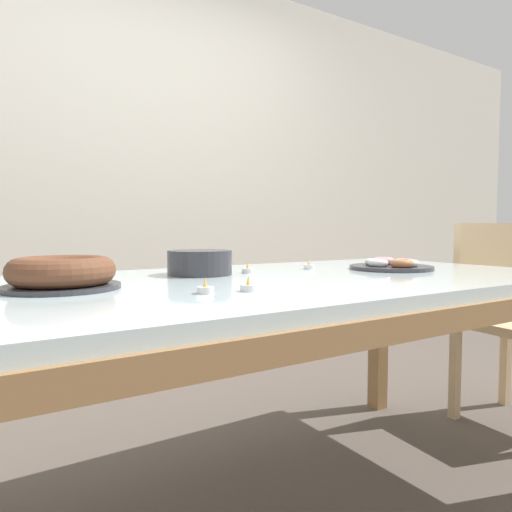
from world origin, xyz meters
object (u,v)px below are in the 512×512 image
at_px(cake_chocolate_round, 62,273).
at_px(tealight_near_front, 248,270).
at_px(tealight_right_edge, 248,287).
at_px(plate_stack, 200,263).
at_px(pastry_platter, 391,265).
at_px(tealight_near_cakes, 309,266).
at_px(tealight_left_edge, 205,289).
at_px(chair, 505,311).

distance_m(cake_chocolate_round, tealight_near_front, 0.62).
bearing_deg(tealight_near_front, tealight_right_edge, -121.02).
xyz_separation_m(plate_stack, tealight_right_edge, (-0.07, -0.43, -0.03)).
xyz_separation_m(pastry_platter, tealight_right_edge, (-0.76, -0.23, -0.00)).
relative_size(tealight_near_cakes, tealight_left_edge, 1.00).
xyz_separation_m(plate_stack, tealight_near_front, (0.16, -0.03, -0.03)).
distance_m(chair, tealight_near_cakes, 1.10).
relative_size(chair, cake_chocolate_round, 3.35).
bearing_deg(plate_stack, tealight_right_edge, -99.79).
xyz_separation_m(tealight_right_edge, tealight_left_edge, (-0.10, 0.02, 0.00)).
xyz_separation_m(cake_chocolate_round, tealight_near_cakes, (0.88, 0.12, -0.03)).
height_order(pastry_platter, tealight_right_edge, pastry_platter).
distance_m(tealight_right_edge, tealight_left_edge, 0.11).
distance_m(cake_chocolate_round, tealight_left_edge, 0.37).
relative_size(cake_chocolate_round, pastry_platter, 0.93).
xyz_separation_m(pastry_platter, tealight_near_front, (-0.52, 0.17, -0.00)).
relative_size(tealight_right_edge, tealight_left_edge, 1.00).
bearing_deg(tealight_right_edge, chair, 9.00).
xyz_separation_m(tealight_near_cakes, tealight_near_front, (-0.27, -0.01, 0.00)).
height_order(pastry_platter, plate_stack, plate_stack).
distance_m(tealight_near_front, tealight_left_edge, 0.50).
relative_size(chair, tealight_near_front, 23.50).
height_order(cake_chocolate_round, tealight_right_edge, cake_chocolate_round).
height_order(tealight_right_edge, tealight_near_front, same).
height_order(chair, plate_stack, chair).
bearing_deg(tealight_near_front, plate_stack, 168.24).
relative_size(pastry_platter, plate_stack, 1.44).
bearing_deg(plate_stack, chair, -6.71).
distance_m(pastry_platter, tealight_left_edge, 0.88).
height_order(cake_chocolate_round, pastry_platter, cake_chocolate_round).
bearing_deg(cake_chocolate_round, plate_stack, 18.26).
bearing_deg(pastry_platter, tealight_near_cakes, 145.42).
xyz_separation_m(pastry_platter, tealight_left_edge, (-0.86, -0.21, -0.00)).
bearing_deg(tealight_near_front, tealight_left_edge, -132.47).
bearing_deg(tealight_left_edge, cake_chocolate_round, 135.96).
distance_m(chair, cake_chocolate_round, 1.96).
xyz_separation_m(chair, tealight_right_edge, (-1.57, -0.25, 0.25)).
relative_size(chair, tealight_left_edge, 23.50).
bearing_deg(tealight_left_edge, pastry_platter, 13.42).
distance_m(tealight_near_cakes, tealight_near_front, 0.27).
height_order(plate_stack, tealight_near_cakes, plate_stack).
height_order(plate_stack, tealight_near_front, plate_stack).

